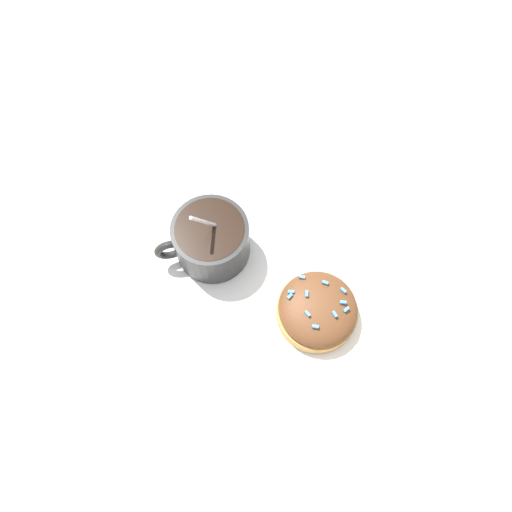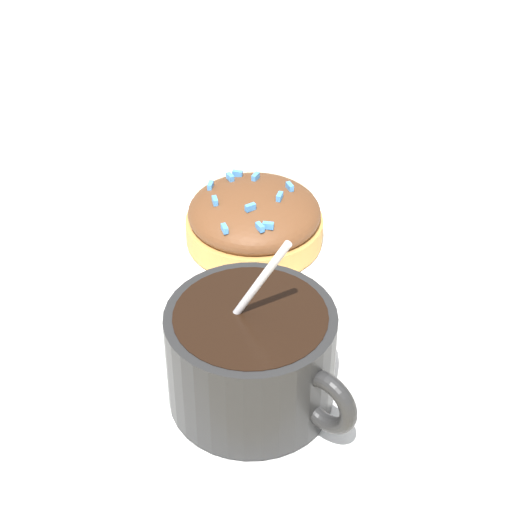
# 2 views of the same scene
# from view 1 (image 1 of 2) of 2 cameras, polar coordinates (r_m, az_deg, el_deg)

# --- Properties ---
(ground_plane) EXTENTS (3.00, 3.00, 0.00)m
(ground_plane) POSITION_cam_1_polar(r_m,az_deg,el_deg) (0.61, 0.99, -2.74)
(ground_plane) COLOR #C6B793
(paper_napkin) EXTENTS (0.29, 0.30, 0.00)m
(paper_napkin) POSITION_cam_1_polar(r_m,az_deg,el_deg) (0.61, 0.99, -2.69)
(paper_napkin) COLOR white
(paper_napkin) RESTS_ON ground_plane
(coffee_cup) EXTENTS (0.10, 0.09, 0.11)m
(coffee_cup) POSITION_cam_1_polar(r_m,az_deg,el_deg) (0.60, -5.23, 1.95)
(coffee_cup) COLOR black
(coffee_cup) RESTS_ON paper_napkin
(frosted_pastry) EXTENTS (0.09, 0.09, 0.04)m
(frosted_pastry) POSITION_cam_1_polar(r_m,az_deg,el_deg) (0.58, 7.01, -6.12)
(frosted_pastry) COLOR #D19347
(frosted_pastry) RESTS_ON paper_napkin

